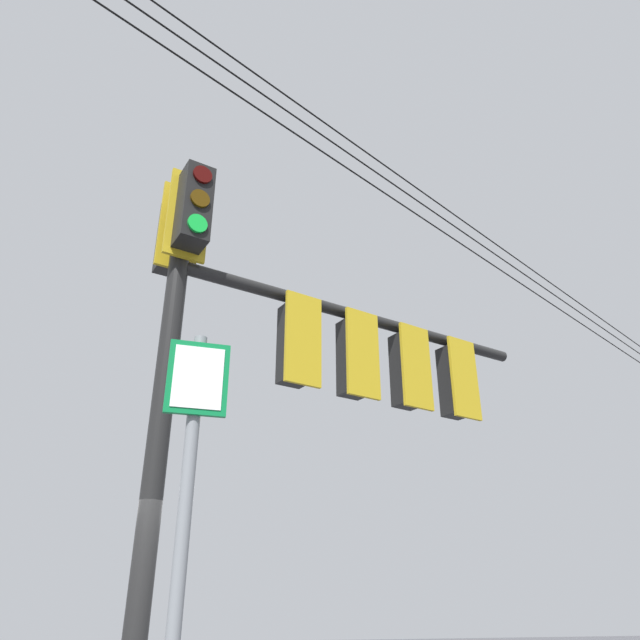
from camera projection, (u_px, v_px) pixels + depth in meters
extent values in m
cylinder|color=black|center=(155.00, 467.00, 5.25)|extent=(0.20, 0.20, 5.57)
cylinder|color=black|center=(366.00, 318.00, 7.24)|extent=(4.53, 1.49, 0.14)
cube|color=black|center=(174.00, 235.00, 6.59)|extent=(0.37, 0.37, 0.90)
cube|color=#B29319|center=(180.00, 227.00, 6.46)|extent=(0.43, 0.17, 1.04)
cylinder|color=#360503|center=(172.00, 220.00, 6.85)|extent=(0.20, 0.09, 0.20)
cylinder|color=#3C2703|center=(169.00, 242.00, 6.72)|extent=(0.20, 0.09, 0.20)
cylinder|color=green|center=(166.00, 265.00, 6.59)|extent=(0.20, 0.09, 0.20)
cube|color=black|center=(194.00, 207.00, 6.13)|extent=(0.37, 0.37, 0.90)
cube|color=#B29319|center=(188.00, 215.00, 6.26)|extent=(0.43, 0.17, 1.04)
cylinder|color=#360503|center=(203.00, 175.00, 6.13)|extent=(0.20, 0.09, 0.20)
cylinder|color=#3C2703|center=(200.00, 199.00, 6.00)|extent=(0.20, 0.09, 0.20)
cylinder|color=green|center=(197.00, 224.00, 5.87)|extent=(0.20, 0.09, 0.20)
cube|color=black|center=(295.00, 344.00, 6.54)|extent=(0.38, 0.38, 0.90)
cube|color=#B29319|center=(303.00, 338.00, 6.41)|extent=(0.43, 0.18, 1.04)
cylinder|color=#360503|center=(288.00, 324.00, 6.80)|extent=(0.20, 0.09, 0.20)
cylinder|color=#3C2703|center=(287.00, 349.00, 6.67)|extent=(0.20, 0.09, 0.20)
cylinder|color=green|center=(287.00, 374.00, 6.54)|extent=(0.20, 0.09, 0.20)
cube|color=black|center=(354.00, 358.00, 6.91)|extent=(0.38, 0.38, 0.90)
cube|color=#B29319|center=(363.00, 353.00, 6.78)|extent=(0.43, 0.18, 1.04)
cylinder|color=#360503|center=(345.00, 339.00, 7.17)|extent=(0.20, 0.09, 0.20)
cylinder|color=#3C2703|center=(346.00, 362.00, 7.04)|extent=(0.20, 0.09, 0.20)
cylinder|color=green|center=(346.00, 386.00, 6.91)|extent=(0.20, 0.09, 0.20)
cube|color=black|center=(407.00, 370.00, 7.28)|extent=(0.38, 0.38, 0.90)
cube|color=#B29319|center=(416.00, 366.00, 7.15)|extent=(0.43, 0.18, 1.04)
cylinder|color=#360503|center=(397.00, 352.00, 7.53)|extent=(0.20, 0.09, 0.20)
cylinder|color=#3C2703|center=(398.00, 374.00, 7.41)|extent=(0.20, 0.09, 0.20)
cylinder|color=green|center=(399.00, 398.00, 7.28)|extent=(0.20, 0.09, 0.20)
cube|color=black|center=(455.00, 382.00, 7.65)|extent=(0.38, 0.38, 0.90)
cube|color=#B29319|center=(464.00, 378.00, 7.52)|extent=(0.43, 0.18, 1.04)
cylinder|color=#360503|center=(443.00, 364.00, 7.90)|extent=(0.20, 0.09, 0.20)
cylinder|color=#3C2703|center=(445.00, 385.00, 7.78)|extent=(0.20, 0.09, 0.20)
cylinder|color=green|center=(448.00, 408.00, 7.65)|extent=(0.20, 0.09, 0.20)
cube|color=#0C7238|center=(198.00, 378.00, 3.16)|extent=(0.32, 0.04, 0.40)
cube|color=white|center=(198.00, 377.00, 3.15)|extent=(0.26, 0.02, 0.34)
cylinder|color=black|center=(278.00, 123.00, 8.08)|extent=(23.66, 13.22, 0.06)
cylinder|color=black|center=(279.00, 106.00, 8.21)|extent=(23.66, 13.22, 0.06)
cylinder|color=black|center=(280.00, 91.00, 8.32)|extent=(23.66, 13.22, 0.06)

